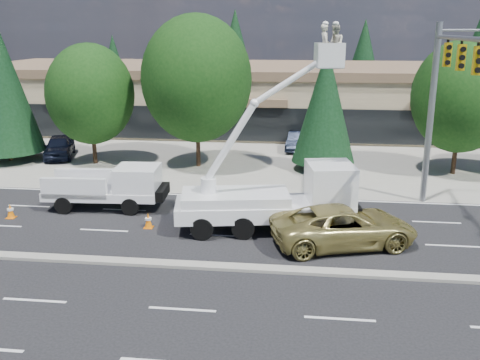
# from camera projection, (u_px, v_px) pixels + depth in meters

# --- Properties ---
(ground) EXTENTS (140.00, 140.00, 0.00)m
(ground) POSITION_uv_depth(u_px,v_px,m) (201.00, 267.00, 20.23)
(ground) COLOR black
(ground) RESTS_ON ground
(concrete_apron) EXTENTS (140.00, 22.00, 0.01)m
(concrete_apron) POSITION_uv_depth(u_px,v_px,m) (252.00, 150.00, 39.32)
(concrete_apron) COLOR gray
(concrete_apron) RESTS_ON ground
(road_median) EXTENTS (120.00, 0.55, 0.12)m
(road_median) POSITION_uv_depth(u_px,v_px,m) (201.00, 265.00, 20.21)
(road_median) COLOR gray
(road_median) RESTS_ON ground
(strip_mall) EXTENTS (50.40, 15.40, 5.50)m
(strip_mall) POSITION_uv_depth(u_px,v_px,m) (262.00, 95.00, 48.06)
(strip_mall) COLOR tan
(strip_mall) RESTS_ON ground
(tree_front_b) EXTENTS (4.78, 4.78, 9.42)m
(tree_front_b) POSITION_uv_depth(u_px,v_px,m) (2.00, 86.00, 34.95)
(tree_front_b) COLOR #332114
(tree_front_b) RESTS_ON ground
(tree_front_c) EXTENTS (5.64, 5.64, 7.82)m
(tree_front_c) POSITION_uv_depth(u_px,v_px,m) (90.00, 94.00, 34.41)
(tree_front_c) COLOR #332114
(tree_front_c) RESTS_ON ground
(tree_front_d) EXTENTS (6.92, 6.92, 9.61)m
(tree_front_d) POSITION_uv_depth(u_px,v_px,m) (197.00, 79.00, 33.33)
(tree_front_d) COLOR #332114
(tree_front_d) RESTS_ON ground
(tree_front_e) EXTENTS (3.93, 3.93, 7.75)m
(tree_front_e) POSITION_uv_depth(u_px,v_px,m) (325.00, 105.00, 32.84)
(tree_front_e) COLOR #332114
(tree_front_e) RESTS_ON ground
(tree_front_f) EXTENTS (5.85, 5.85, 8.11)m
(tree_front_f) POSITION_uv_depth(u_px,v_px,m) (461.00, 97.00, 31.77)
(tree_front_f) COLOR #332114
(tree_front_f) RESTS_ON ground
(tree_back_a) EXTENTS (4.02, 4.02, 7.92)m
(tree_back_a) POSITION_uv_depth(u_px,v_px,m) (114.00, 68.00, 61.17)
(tree_back_a) COLOR #332114
(tree_back_a) RESTS_ON ground
(tree_back_b) EXTENTS (5.41, 5.41, 10.65)m
(tree_back_b) POSITION_uv_depth(u_px,v_px,m) (235.00, 55.00, 59.19)
(tree_back_b) COLOR #332114
(tree_back_b) RESTS_ON ground
(tree_back_c) EXTENTS (4.88, 4.88, 9.63)m
(tree_back_c) POSITION_uv_depth(u_px,v_px,m) (363.00, 61.00, 57.77)
(tree_back_c) COLOR #332114
(tree_back_c) RESTS_ON ground
(tree_back_d) EXTENTS (5.62, 5.62, 11.08)m
(tree_back_d) POSITION_uv_depth(u_px,v_px,m) (480.00, 55.00, 56.20)
(tree_back_d) COLOR #332114
(tree_back_d) RESTS_ON ground
(signal_mast) EXTENTS (2.76, 10.16, 9.00)m
(signal_mast) POSITION_uv_depth(u_px,v_px,m) (445.00, 89.00, 24.15)
(signal_mast) COLOR gray
(signal_mast) RESTS_ON ground
(utility_pickup) EXTENTS (5.74, 2.49, 2.16)m
(utility_pickup) POSITION_uv_depth(u_px,v_px,m) (111.00, 191.00, 26.56)
(utility_pickup) COLOR white
(utility_pickup) RESTS_ON ground
(bucket_truck) EXTENTS (8.17, 3.62, 8.97)m
(bucket_truck) POSITION_uv_depth(u_px,v_px,m) (282.00, 188.00, 23.51)
(bucket_truck) COLOR white
(bucket_truck) RESTS_ON ground
(traffic_cone_a) EXTENTS (0.40, 0.40, 0.70)m
(traffic_cone_a) POSITION_uv_depth(u_px,v_px,m) (10.00, 211.00, 25.34)
(traffic_cone_a) COLOR orange
(traffic_cone_a) RESTS_ON ground
(traffic_cone_b) EXTENTS (0.40, 0.40, 0.70)m
(traffic_cone_b) POSITION_uv_depth(u_px,v_px,m) (148.00, 221.00, 24.09)
(traffic_cone_b) COLOR orange
(traffic_cone_b) RESTS_ON ground
(traffic_cone_c) EXTENTS (0.40, 0.40, 0.70)m
(traffic_cone_c) POSITION_uv_depth(u_px,v_px,m) (246.00, 221.00, 24.04)
(traffic_cone_c) COLOR orange
(traffic_cone_c) RESTS_ON ground
(minivan) EXTENTS (6.55, 4.38, 1.67)m
(minivan) POSITION_uv_depth(u_px,v_px,m) (344.00, 226.00, 22.05)
(minivan) COLOR #A2944E
(minivan) RESTS_ON ground
(parked_car_west) EXTENTS (3.07, 4.82, 1.53)m
(parked_car_west) POSITION_uv_depth(u_px,v_px,m) (59.00, 147.00, 37.05)
(parked_car_west) COLOR black
(parked_car_west) RESTS_ON ground
(parked_car_east) EXTENTS (1.87, 4.20, 1.34)m
(parked_car_east) POSITION_uv_depth(u_px,v_px,m) (298.00, 141.00, 39.36)
(parked_car_east) COLOR black
(parked_car_east) RESTS_ON ground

